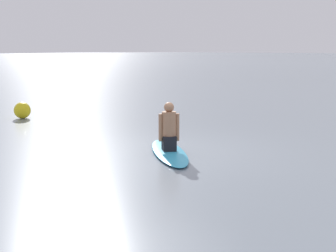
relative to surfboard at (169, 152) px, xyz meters
name	(u,v)px	position (x,y,z in m)	size (l,w,h in m)	color
ground_plane	(169,152)	(0.14, -0.12, -0.04)	(400.00, 400.00, 0.00)	gray
surfboard	(169,152)	(0.00, 0.00, 0.00)	(2.74, 0.68, 0.08)	#339EC6
person_paddler	(169,129)	(0.00, 0.00, 0.52)	(0.45, 0.44, 1.07)	black
buoy_marker	(22,110)	(7.00, 0.17, 0.23)	(0.55, 0.55, 0.55)	yellow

